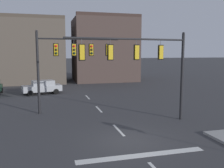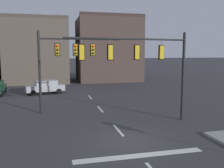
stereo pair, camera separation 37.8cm
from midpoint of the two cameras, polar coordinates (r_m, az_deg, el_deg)
ground_plane at (r=14.11m, az=4.39°, el=-12.95°), size 400.00×400.00×0.00m
stop_bar_paint at (r=12.35m, az=7.36°, el=-15.99°), size 6.40×0.50×0.01m
lane_centreline at (r=15.92m, az=2.13°, el=-10.55°), size 0.16×26.40×0.01m
signal_mast_near_side at (r=16.77m, az=8.21°, el=5.78°), size 8.52×1.05×6.30m
signal_mast_far_side at (r=20.41m, az=-9.43°, el=6.35°), size 6.65×0.42×6.60m
car_lot_nearside at (r=30.36m, az=-14.76°, el=-0.58°), size 4.68×2.67×1.61m
building_row at (r=43.29m, az=-13.07°, el=6.87°), size 30.14×12.05×10.99m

